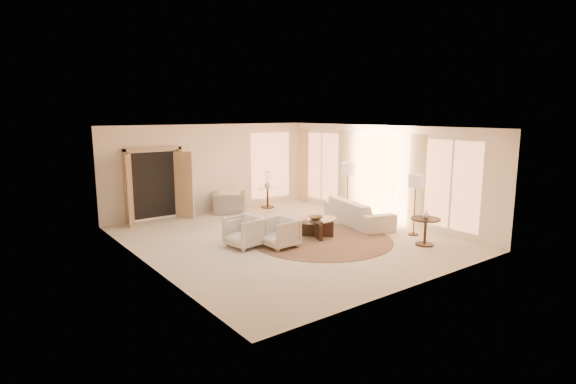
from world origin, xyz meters
TOP-DOWN VIEW (x-y plane):
  - room at (0.00, 0.00)m, footprint 7.04×8.04m
  - windows_right at (3.45, 0.10)m, footprint 0.10×6.40m
  - window_back_corner at (2.30, 3.95)m, footprint 1.70×0.10m
  - curtains_right at (3.40, 1.00)m, footprint 0.06×5.20m
  - french_doors at (-1.90, 3.82)m, footprint 1.95×0.66m
  - area_rug at (0.65, -0.67)m, footprint 4.69×4.69m
  - sofa at (2.58, -0.05)m, footprint 1.47×2.55m
  - armchair_left at (-1.20, -0.02)m, footprint 0.84×0.88m
  - armchair_right at (-0.54, -0.53)m, footprint 0.72×0.76m
  - accent_chair at (0.31, 3.40)m, footprint 1.22×1.11m
  - coffee_table at (0.73, -0.35)m, footprint 1.48×1.48m
  - end_table at (2.36, -2.49)m, footprint 0.70×0.70m
  - side_table at (1.78, 3.40)m, footprint 0.58×0.58m
  - floor_lamp_near at (2.90, 0.74)m, footprint 0.41×0.41m
  - floor_lamp_far at (2.90, -1.74)m, footprint 0.39×0.39m
  - bowl at (0.73, -0.35)m, footprint 0.39×0.39m
  - end_vase at (2.36, -2.49)m, footprint 0.18×0.18m
  - side_vase at (1.78, 3.40)m, footprint 0.28×0.28m

SIDE VIEW (x-z plane):
  - area_rug at x=0.65m, z-range 0.00..0.01m
  - coffee_table at x=0.73m, z-range 0.06..0.52m
  - sofa at x=2.58m, z-range 0.00..0.70m
  - armchair_right at x=-0.54m, z-range 0.00..0.76m
  - armchair_left at x=-1.20m, z-range 0.00..0.80m
  - side_table at x=1.78m, z-range 0.07..0.75m
  - accent_chair at x=0.31m, z-range 0.00..0.89m
  - end_table at x=2.36m, z-range 0.12..0.78m
  - bowl at x=0.73m, z-range 0.46..0.54m
  - end_vase at x=2.36m, z-range 0.66..0.84m
  - side_vase at x=1.78m, z-range 0.67..0.90m
  - french_doors at x=-1.90m, z-range -0.01..2.15m
  - curtains_right at x=3.40m, z-range 0.00..2.60m
  - windows_right at x=3.45m, z-range 0.15..2.55m
  - window_back_corner at x=2.30m, z-range 0.15..2.55m
  - floor_lamp_far at x=2.90m, z-range 0.56..2.15m
  - room at x=0.00m, z-range -0.02..2.81m
  - floor_lamp_near at x=2.90m, z-range 0.59..2.27m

